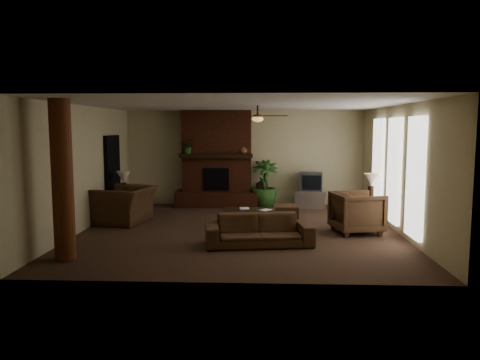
{
  "coord_description": "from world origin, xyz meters",
  "views": [
    {
      "loc": [
        0.45,
        -10.1,
        2.31
      ],
      "look_at": [
        0.0,
        0.4,
        1.1
      ],
      "focal_mm": 34.26,
      "sensor_mm": 36.0,
      "label": 1
    }
  ],
  "objects_px": {
    "ottoman": "(285,213)",
    "armchair_left": "(125,199)",
    "armchair_right": "(357,210)",
    "floor_vase": "(262,192)",
    "tv_stand": "(310,199)",
    "side_table_left": "(126,207)",
    "lamp_right": "(371,182)",
    "lamp_left": "(124,179)",
    "side_table_right": "(370,211)",
    "sofa": "(259,225)",
    "log_column": "(62,180)",
    "coffee_table": "(250,212)",
    "floor_plant": "(264,194)"
  },
  "relations": [
    {
      "from": "sofa",
      "to": "lamp_right",
      "type": "height_order",
      "value": "lamp_right"
    },
    {
      "from": "ottoman",
      "to": "side_table_right",
      "type": "relative_size",
      "value": 1.09
    },
    {
      "from": "coffee_table",
      "to": "ottoman",
      "type": "height_order",
      "value": "coffee_table"
    },
    {
      "from": "coffee_table",
      "to": "lamp_right",
      "type": "relative_size",
      "value": 1.85
    },
    {
      "from": "coffee_table",
      "to": "floor_vase",
      "type": "relative_size",
      "value": 1.56
    },
    {
      "from": "ottoman",
      "to": "floor_plant",
      "type": "height_order",
      "value": "floor_plant"
    },
    {
      "from": "log_column",
      "to": "armchair_left",
      "type": "xyz_separation_m",
      "value": [
        0.14,
        3.14,
        -0.82
      ]
    },
    {
      "from": "log_column",
      "to": "side_table_right",
      "type": "height_order",
      "value": "log_column"
    },
    {
      "from": "armchair_left",
      "to": "tv_stand",
      "type": "distance_m",
      "value": 5.27
    },
    {
      "from": "ottoman",
      "to": "lamp_right",
      "type": "relative_size",
      "value": 0.92
    },
    {
      "from": "side_table_left",
      "to": "sofa",
      "type": "bearing_deg",
      "value": -37.82
    },
    {
      "from": "log_column",
      "to": "floor_plant",
      "type": "relative_size",
      "value": 2.05
    },
    {
      "from": "floor_vase",
      "to": "lamp_left",
      "type": "distance_m",
      "value": 4.0
    },
    {
      "from": "ottoman",
      "to": "coffee_table",
      "type": "bearing_deg",
      "value": -138.0
    },
    {
      "from": "log_column",
      "to": "tv_stand",
      "type": "bearing_deg",
      "value": 48.18
    },
    {
      "from": "coffee_table",
      "to": "floor_vase",
      "type": "height_order",
      "value": "floor_vase"
    },
    {
      "from": "tv_stand",
      "to": "floor_vase",
      "type": "bearing_deg",
      "value": -175.03
    },
    {
      "from": "lamp_right",
      "to": "log_column",
      "type": "bearing_deg",
      "value": -150.76
    },
    {
      "from": "armchair_left",
      "to": "lamp_left",
      "type": "xyz_separation_m",
      "value": [
        -0.22,
        0.65,
        0.42
      ]
    },
    {
      "from": "tv_stand",
      "to": "side_table_right",
      "type": "bearing_deg",
      "value": -49.21
    },
    {
      "from": "floor_vase",
      "to": "tv_stand",
      "type": "bearing_deg",
      "value": -4.24
    },
    {
      "from": "sofa",
      "to": "side_table_left",
      "type": "distance_m",
      "value": 4.33
    },
    {
      "from": "log_column",
      "to": "floor_vase",
      "type": "relative_size",
      "value": 3.64
    },
    {
      "from": "armchair_left",
      "to": "armchair_right",
      "type": "relative_size",
      "value": 1.33
    },
    {
      "from": "lamp_left",
      "to": "lamp_right",
      "type": "distance_m",
      "value": 6.19
    },
    {
      "from": "side_table_left",
      "to": "lamp_right",
      "type": "distance_m",
      "value": 6.18
    },
    {
      "from": "armchair_right",
      "to": "side_table_left",
      "type": "distance_m",
      "value": 5.77
    },
    {
      "from": "ottoman",
      "to": "side_table_left",
      "type": "distance_m",
      "value": 4.08
    },
    {
      "from": "ottoman",
      "to": "armchair_left",
      "type": "bearing_deg",
      "value": -175.48
    },
    {
      "from": "floor_plant",
      "to": "lamp_left",
      "type": "relative_size",
      "value": 2.1
    },
    {
      "from": "floor_vase",
      "to": "lamp_right",
      "type": "height_order",
      "value": "lamp_right"
    },
    {
      "from": "floor_vase",
      "to": "lamp_left",
      "type": "bearing_deg",
      "value": -153.64
    },
    {
      "from": "armchair_left",
      "to": "coffee_table",
      "type": "height_order",
      "value": "armchair_left"
    },
    {
      "from": "log_column",
      "to": "lamp_right",
      "type": "bearing_deg",
      "value": 29.24
    },
    {
      "from": "lamp_left",
      "to": "lamp_right",
      "type": "height_order",
      "value": "same"
    },
    {
      "from": "armchair_right",
      "to": "ottoman",
      "type": "height_order",
      "value": "armchair_right"
    },
    {
      "from": "sofa",
      "to": "tv_stand",
      "type": "xyz_separation_m",
      "value": [
        1.48,
        4.32,
        -0.16
      ]
    },
    {
      "from": "log_column",
      "to": "coffee_table",
      "type": "height_order",
      "value": "log_column"
    },
    {
      "from": "armchair_right",
      "to": "side_table_left",
      "type": "height_order",
      "value": "armchair_right"
    },
    {
      "from": "tv_stand",
      "to": "lamp_right",
      "type": "relative_size",
      "value": 1.31
    },
    {
      "from": "side_table_right",
      "to": "side_table_left",
      "type": "bearing_deg",
      "value": 176.92
    },
    {
      "from": "ottoman",
      "to": "floor_vase",
      "type": "xyz_separation_m",
      "value": [
        -0.57,
        2.1,
        0.23
      ]
    },
    {
      "from": "floor_plant",
      "to": "side_table_left",
      "type": "relative_size",
      "value": 2.49
    },
    {
      "from": "coffee_table",
      "to": "floor_vase",
      "type": "xyz_separation_m",
      "value": [
        0.29,
        2.88,
        0.06
      ]
    },
    {
      "from": "side_table_left",
      "to": "ottoman",
      "type": "bearing_deg",
      "value": -4.61
    },
    {
      "from": "coffee_table",
      "to": "lamp_right",
      "type": "bearing_deg",
      "value": 14.25
    },
    {
      "from": "side_table_left",
      "to": "lamp_right",
      "type": "bearing_deg",
      "value": -3.4
    },
    {
      "from": "armchair_left",
      "to": "armchair_right",
      "type": "distance_m",
      "value": 5.47
    },
    {
      "from": "armchair_left",
      "to": "floor_vase",
      "type": "bearing_deg",
      "value": 137.17
    },
    {
      "from": "log_column",
      "to": "armchair_left",
      "type": "distance_m",
      "value": 3.25
    }
  ]
}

